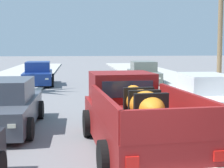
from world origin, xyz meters
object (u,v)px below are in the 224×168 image
car_left_mid (205,97)px  pickup_truck (134,117)px  car_right_near (143,74)px  car_left_far (5,106)px  car_right_far (38,74)px

car_left_mid → pickup_truck: bearing=-133.8°
car_right_near → car_left_mid: 9.91m
pickup_truck → car_left_far: bearing=146.1°
car_left_mid → car_left_far: bearing=-171.6°
pickup_truck → car_right_near: bearing=76.8°
car_left_far → car_right_near: bearing=58.4°
car_right_far → car_left_far: bearing=-88.6°
pickup_truck → car_left_far: 4.31m
car_right_near → pickup_truck: bearing=-103.2°
pickup_truck → car_right_near: (3.14, 13.33, -0.10)m
pickup_truck → car_left_mid: 4.74m
car_left_mid → car_left_far: same height
car_right_near → car_left_far: 12.83m
car_right_near → car_left_far: bearing=-121.6°
pickup_truck → car_right_far: size_ratio=1.23×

